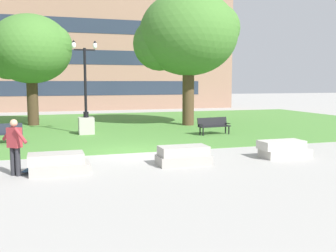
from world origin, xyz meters
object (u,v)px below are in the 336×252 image
at_px(person_skateboarder, 15,144).
at_px(concrete_block_center, 58,164).
at_px(park_bench_near_left, 2,132).
at_px(park_bench_near_right, 214,125).
at_px(skateboard, 29,169).
at_px(lamp_post_right, 86,115).
at_px(concrete_block_right, 283,149).
at_px(concrete_block_left, 183,156).

bearing_deg(person_skateboarder, concrete_block_center, -4.68).
xyz_separation_m(park_bench_near_left, park_bench_near_right, (10.48, 0.00, 0.00)).
relative_size(skateboard, lamp_post_right, 0.21).
distance_m(person_skateboarder, lamp_post_right, 9.39).
bearing_deg(concrete_block_right, park_bench_near_left, 147.58).
xyz_separation_m(concrete_block_right, skateboard, (-9.02, 0.29, -0.22)).
height_order(person_skateboarder, park_bench_near_left, person_skateboarder).
distance_m(person_skateboarder, park_bench_near_right, 11.61).
bearing_deg(concrete_block_center, park_bench_near_left, 108.25).
height_order(concrete_block_left, skateboard, concrete_block_left).
xyz_separation_m(concrete_block_center, park_bench_near_left, (-2.24, 6.78, 0.23)).
relative_size(concrete_block_center, person_skateboarder, 1.07).
bearing_deg(park_bench_near_left, lamp_post_right, 28.91).
relative_size(concrete_block_right, lamp_post_right, 0.38).
xyz_separation_m(concrete_block_left, concrete_block_right, (4.01, 0.10, 0.00)).
height_order(park_bench_near_right, lamp_post_right, lamp_post_right).
xyz_separation_m(person_skateboarder, park_bench_near_left, (-1.01, 6.68, -0.43)).
distance_m(park_bench_near_right, lamp_post_right, 6.86).
distance_m(concrete_block_center, concrete_block_left, 4.13).
bearing_deg(park_bench_near_left, concrete_block_right, -32.42).
height_order(concrete_block_center, lamp_post_right, lamp_post_right).
relative_size(concrete_block_center, park_bench_near_left, 1.00).
xyz_separation_m(person_skateboarder, lamp_post_right, (3.01, 8.90, 0.06)).
distance_m(park_bench_near_left, park_bench_near_right, 10.48).
bearing_deg(park_bench_near_right, concrete_block_center, -140.54).
xyz_separation_m(concrete_block_right, lamp_post_right, (-6.37, 8.81, 0.72)).
relative_size(concrete_block_center, park_bench_near_right, 0.99).
relative_size(skateboard, park_bench_near_left, 0.57).
xyz_separation_m(concrete_block_left, park_bench_near_left, (-6.37, 6.69, 0.23)).
relative_size(concrete_block_right, park_bench_near_left, 1.04).
bearing_deg(concrete_block_right, skateboard, 178.15).
relative_size(park_bench_near_right, lamp_post_right, 0.37).
bearing_deg(concrete_block_left, concrete_block_center, -178.68).
distance_m(concrete_block_left, lamp_post_right, 9.24).
distance_m(concrete_block_center, lamp_post_right, 9.20).
relative_size(park_bench_near_left, lamp_post_right, 0.37).
xyz_separation_m(concrete_block_left, lamp_post_right, (-2.36, 8.90, 0.72)).
bearing_deg(lamp_post_right, person_skateboarder, -108.66).
distance_m(person_skateboarder, skateboard, 1.03).
distance_m(concrete_block_center, skateboard, 1.03).
bearing_deg(concrete_block_left, park_bench_near_right, 58.42).
height_order(concrete_block_center, person_skateboarder, person_skateboarder).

